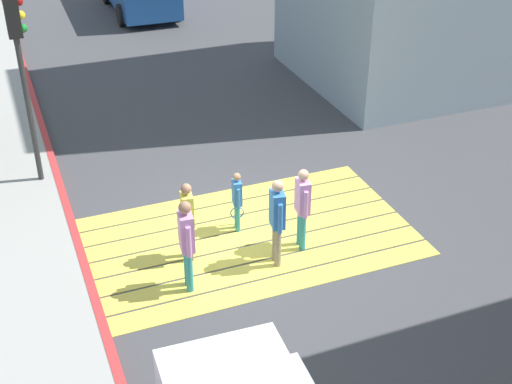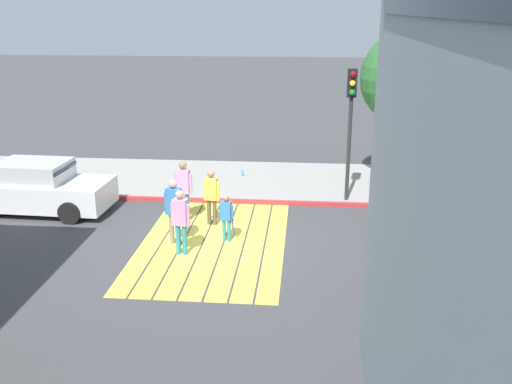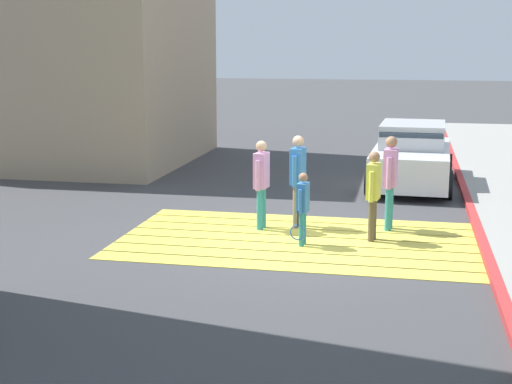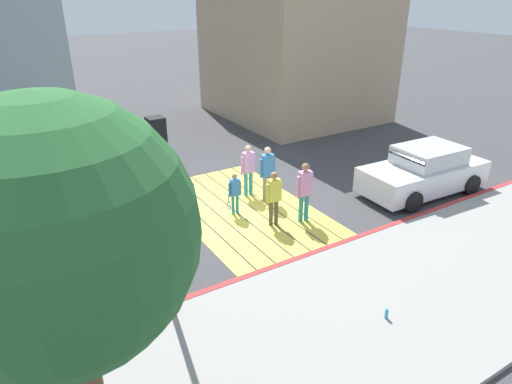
{
  "view_description": "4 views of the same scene",
  "coord_description": "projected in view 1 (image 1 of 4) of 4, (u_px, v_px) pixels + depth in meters",
  "views": [
    {
      "loc": [
        -4.15,
        -10.86,
        7.93
      ],
      "look_at": [
        -0.01,
        -0.34,
        1.23
      ],
      "focal_mm": 49.39,
      "sensor_mm": 36.0,
      "label": 1
    },
    {
      "loc": [
        13.86,
        2.38,
        5.99
      ],
      "look_at": [
        -0.71,
        1.08,
        1.23
      ],
      "focal_mm": 39.92,
      "sensor_mm": 36.0,
      "label": 2
    },
    {
      "loc": [
        -1.89,
        12.88,
        3.52
      ],
      "look_at": [
        0.77,
        -0.03,
        0.86
      ],
      "focal_mm": 52.05,
      "sensor_mm": 36.0,
      "label": 3
    },
    {
      "loc": [
        -10.78,
        6.17,
        6.22
      ],
      "look_at": [
        -0.45,
        -0.2,
        0.71
      ],
      "focal_mm": 31.69,
      "sensor_mm": 36.0,
      "label": 4
    }
  ],
  "objects": [
    {
      "name": "pedestrian_adult_lead",
      "position": [
        302.0,
        203.0,
        13.25
      ],
      "size": [
        0.26,
        0.5,
        1.71
      ],
      "color": "teal",
      "rests_on": "ground"
    },
    {
      "name": "crosswalk_stripes",
      "position": [
        250.0,
        237.0,
        14.04
      ],
      "size": [
        6.4,
        3.8,
        0.01
      ],
      "color": "#EAD64C",
      "rests_on": "ground"
    },
    {
      "name": "traffic_light_corner",
      "position": [
        20.0,
        54.0,
        14.35
      ],
      "size": [
        0.39,
        0.28,
        4.24
      ],
      "color": "#2D2D2D",
      "rests_on": "ground"
    },
    {
      "name": "pedestrian_adult_trailing",
      "position": [
        277.0,
        216.0,
        12.77
      ],
      "size": [
        0.28,
        0.52,
        1.79
      ],
      "color": "gray",
      "rests_on": "ground"
    },
    {
      "name": "pedestrian_child_with_racket",
      "position": [
        237.0,
        198.0,
        13.91
      ],
      "size": [
        0.3,
        0.41,
        1.31
      ],
      "color": "teal",
      "rests_on": "ground"
    },
    {
      "name": "ground_plane",
      "position": [
        250.0,
        237.0,
        14.04
      ],
      "size": [
        120.0,
        120.0,
        0.0
      ],
      "primitive_type": "plane",
      "color": "#424244"
    },
    {
      "name": "pedestrian_teen_behind",
      "position": [
        188.0,
        216.0,
        12.94
      ],
      "size": [
        0.26,
        0.48,
        1.63
      ],
      "color": "brown",
      "rests_on": "ground"
    },
    {
      "name": "curb_painted",
      "position": [
        86.0,
        270.0,
        12.99
      ],
      "size": [
        0.16,
        40.0,
        0.13
      ],
      "primitive_type": "cube",
      "color": "#BC3333",
      "rests_on": "ground"
    },
    {
      "name": "pedestrian_adult_side",
      "position": [
        187.0,
        239.0,
        12.12
      ],
      "size": [
        0.27,
        0.52,
        1.8
      ],
      "color": "teal",
      "rests_on": "ground"
    }
  ]
}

